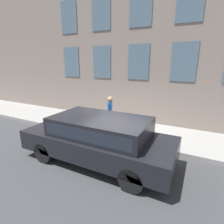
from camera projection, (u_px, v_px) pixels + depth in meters
ground_plane at (115, 143)px, 7.62m from camera, size 80.00×80.00×0.00m
sidewalk at (127, 130)px, 8.78m from camera, size 2.77×60.00×0.18m
building_facade at (140, 45)px, 8.97m from camera, size 0.33×40.00×8.51m
fire_hydrant at (114, 125)px, 8.06m from camera, size 0.28×0.41×0.78m
person at (110, 110)px, 8.38m from camera, size 0.40×0.26×1.66m
parked_truck_charcoal_near at (99, 136)px, 5.95m from camera, size 2.08×5.21×1.62m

